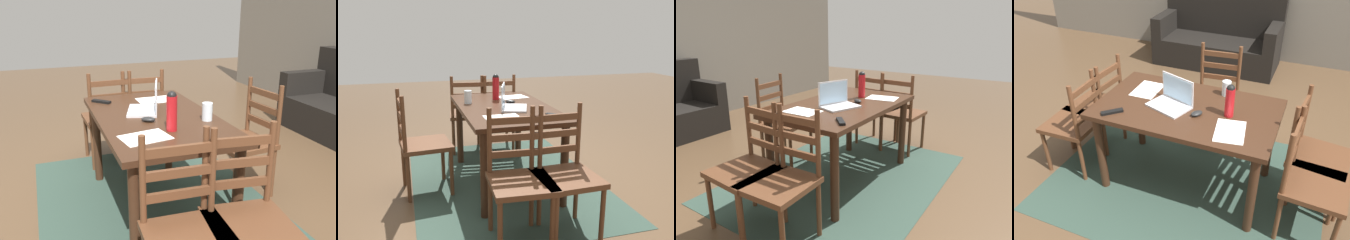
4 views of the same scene
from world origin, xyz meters
TOP-DOWN VIEW (x-y plane):
  - ground_plane at (0.00, 0.00)m, footprint 14.00×14.00m
  - area_rug at (0.00, 0.00)m, footprint 2.36×1.79m
  - dining_table at (0.00, 0.00)m, footprint 1.43×0.84m
  - chair_left_near at (-1.01, -0.17)m, footprint 0.45×0.45m
  - chair_far_head at (-0.00, 0.79)m, footprint 0.48×0.48m
  - chair_right_far at (1.01, 0.17)m, footprint 0.50×0.50m
  - chair_left_far at (-1.01, 0.17)m, footprint 0.47×0.47m
  - chair_right_near at (1.01, -0.17)m, footprint 0.47×0.47m
  - laptop at (-0.12, -0.01)m, footprint 0.37×0.31m
  - water_bottle at (0.34, -0.00)m, footprint 0.07×0.07m
  - drinking_glass at (0.22, 0.31)m, footprint 0.07×0.07m
  - computer_mouse at (0.11, -0.09)m, footprint 0.10×0.12m
  - tv_remote at (-0.50, -0.31)m, footprint 0.15×0.15m
  - paper_stack_left at (-0.43, 0.14)m, footprint 0.22×0.30m
  - paper_stack_right at (0.41, -0.20)m, footprint 0.26×0.33m

SIDE VIEW (x-z plane):
  - ground_plane at x=0.00m, z-range 0.00..0.00m
  - area_rug at x=0.00m, z-range 0.00..0.01m
  - chair_left_near at x=-1.01m, z-range -0.01..0.94m
  - chair_far_head at x=0.00m, z-range -0.01..0.94m
  - chair_right_far at x=1.01m, z-range -0.01..0.94m
  - chair_left_far at x=-1.01m, z-range -0.01..0.94m
  - chair_right_near at x=1.01m, z-range -0.01..0.94m
  - dining_table at x=0.00m, z-range 0.28..1.04m
  - paper_stack_left at x=-0.43m, z-range 0.77..0.77m
  - paper_stack_right at x=0.41m, z-range 0.77..0.77m
  - tv_remote at x=-0.50m, z-range 0.77..0.79m
  - computer_mouse at x=0.11m, z-range 0.77..0.80m
  - laptop at x=-0.12m, z-range 0.71..0.94m
  - drinking_glass at x=0.22m, z-range 0.77..0.89m
  - water_bottle at x=0.34m, z-range 0.77..1.03m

